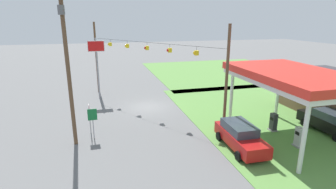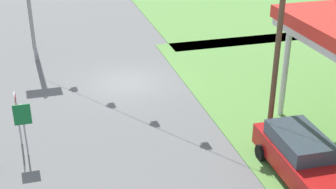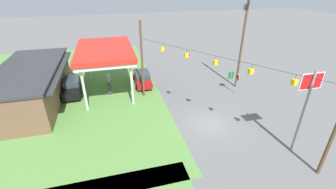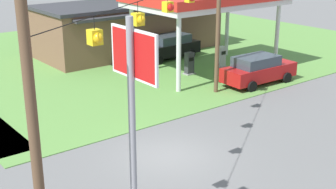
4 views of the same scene
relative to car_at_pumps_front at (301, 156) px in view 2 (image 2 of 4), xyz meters
The scene contains 4 objects.
ground_plane 11.75m from the car_at_pumps_front, 156.67° to the right, with size 160.00×160.00×0.00m, color slate.
car_at_pumps_front is the anchor object (origin of this frame).
stop_sign_roadside 11.81m from the car_at_pumps_front, 117.64° to the right, with size 0.80×0.08×2.50m.
route_sign 11.12m from the car_at_pumps_front, 113.54° to the right, with size 0.10×0.70×2.40m.
Camera 2 is at (23.99, -4.35, 10.77)m, focal length 50.00 mm.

